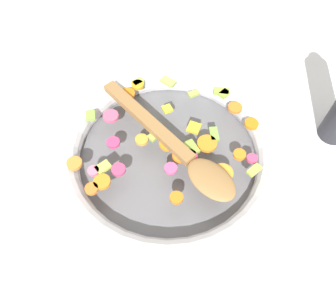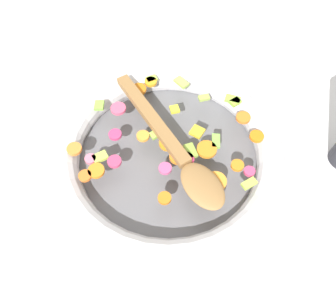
# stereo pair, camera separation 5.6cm
# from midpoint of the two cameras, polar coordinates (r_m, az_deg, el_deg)

# --- Properties ---
(ground_plane) EXTENTS (4.00, 4.00, 0.00)m
(ground_plane) POSITION_cam_midpoint_polar(r_m,az_deg,el_deg) (0.61, -2.66, -2.84)
(ground_plane) COLOR silver
(skillet) EXTENTS (0.42, 0.42, 0.05)m
(skillet) POSITION_cam_midpoint_polar(r_m,az_deg,el_deg) (0.59, -2.74, -1.73)
(skillet) COLOR slate
(skillet) RESTS_ON ground_plane
(chopped_vegetables) EXTENTS (0.30, 0.33, 0.01)m
(chopped_vegetables) POSITION_cam_midpoint_polar(r_m,az_deg,el_deg) (0.57, -2.76, 0.87)
(chopped_vegetables) COLOR orange
(chopped_vegetables) RESTS_ON skillet
(wooden_spoon) EXTENTS (0.17, 0.30, 0.01)m
(wooden_spoon) POSITION_cam_midpoint_polar(r_m,az_deg,el_deg) (0.54, -1.31, -0.98)
(wooden_spoon) COLOR olive
(wooden_spoon) RESTS_ON chopped_vegetables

